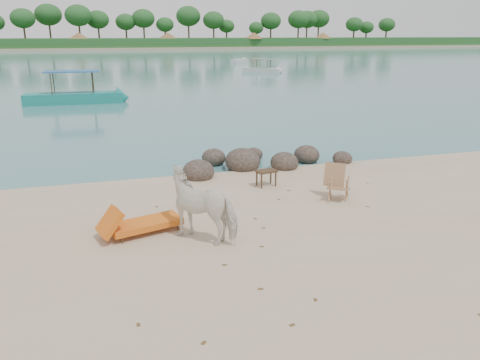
# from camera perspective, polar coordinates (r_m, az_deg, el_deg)

# --- Properties ---
(water) EXTENTS (400.00, 400.00, 0.00)m
(water) POSITION_cam_1_polar(r_m,az_deg,el_deg) (98.86, -14.53, 14.33)
(water) COLOR #3A7275
(water) RESTS_ON ground
(far_shore) EXTENTS (420.00, 90.00, 1.40)m
(far_shore) POSITION_cam_1_polar(r_m,az_deg,el_deg) (178.79, -15.57, 15.42)
(far_shore) COLOR tan
(far_shore) RESTS_ON ground
(far_scenery) EXTENTS (420.00, 18.00, 9.50)m
(far_scenery) POSITION_cam_1_polar(r_m,az_deg,el_deg) (145.44, -15.36, 16.35)
(far_scenery) COLOR #1E4C1E
(far_scenery) RESTS_ON ground
(boulders) EXTENTS (6.26, 2.83, 0.91)m
(boulders) POSITION_cam_1_polar(r_m,az_deg,el_deg) (16.42, 1.72, 2.18)
(boulders) COLOR #2F261F
(boulders) RESTS_ON ground
(cow) EXTENTS (1.95, 1.88, 1.57)m
(cow) POSITION_cam_1_polar(r_m,az_deg,el_deg) (10.61, -4.34, -3.10)
(cow) COLOR white
(cow) RESTS_ON ground
(side_table) EXTENTS (0.68, 0.50, 0.49)m
(side_table) POSITION_cam_1_polar(r_m,az_deg,el_deg) (14.29, 3.21, 0.11)
(side_table) COLOR #352115
(side_table) RESTS_ON ground
(lounge_chair) EXTENTS (2.21, 1.28, 0.63)m
(lounge_chair) POSITION_cam_1_polar(r_m,az_deg,el_deg) (11.18, -11.45, -4.91)
(lounge_chair) COLOR orange
(lounge_chair) RESTS_ON ground
(deck_chair) EXTENTS (0.92, 0.93, 0.99)m
(deck_chair) POSITION_cam_1_polar(r_m,az_deg,el_deg) (13.29, 11.97, -0.48)
(deck_chair) COLOR #9E774F
(deck_chair) RESTS_ON ground
(boat_near) EXTENTS (7.22, 1.80, 3.48)m
(boat_near) POSITION_cam_1_polar(r_m,az_deg,el_deg) (33.87, -19.79, 11.80)
(boat_near) COLOR #157A72
(boat_near) RESTS_ON water
(boat_mid) EXTENTS (4.74, 4.50, 2.61)m
(boat_mid) POSITION_cam_1_polar(r_m,az_deg,el_deg) (58.18, 2.70, 14.30)
(boat_mid) COLOR silver
(boat_mid) RESTS_ON water
(boat_far) EXTENTS (4.10, 4.46, 0.57)m
(boat_far) POSITION_cam_1_polar(r_m,az_deg,el_deg) (78.30, -0.06, 14.39)
(boat_far) COLOR beige
(boat_far) RESTS_ON water
(dead_leaves) EXTENTS (7.57, 7.19, 0.00)m
(dead_leaves) POSITION_cam_1_polar(r_m,az_deg,el_deg) (10.61, 7.77, -7.80)
(dead_leaves) COLOR brown
(dead_leaves) RESTS_ON ground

